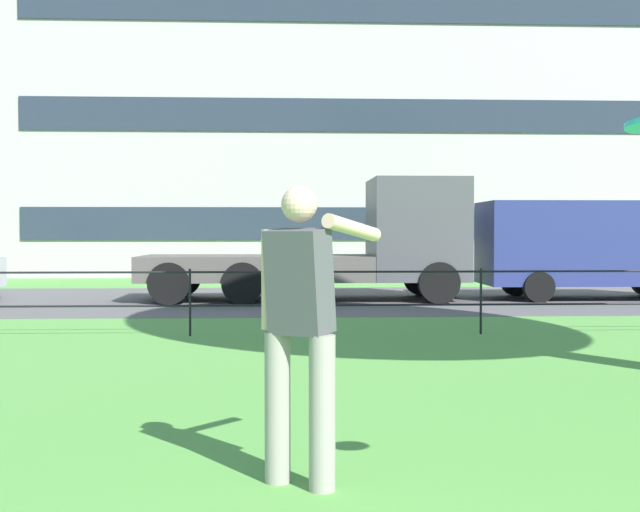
{
  "coord_description": "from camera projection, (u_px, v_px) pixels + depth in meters",
  "views": [
    {
      "loc": [
        -0.83,
        -0.71,
        1.55
      ],
      "look_at": [
        -0.42,
        7.78,
        1.3
      ],
      "focal_mm": 45.49,
      "sensor_mm": 36.0,
      "label": 1
    }
  ],
  "objects": [
    {
      "name": "panel_van_center",
      "position": [
        592.0,
        244.0,
        18.67
      ],
      "size": [
        5.03,
        2.16,
        2.24
      ],
      "color": "navy",
      "rests_on": "ground"
    },
    {
      "name": "apartment_building_background",
      "position": [
        399.0,
        87.0,
        33.2
      ],
      "size": [
        32.25,
        12.18,
        14.97
      ],
      "color": "#B7B2AD",
      "rests_on": "ground"
    },
    {
      "name": "park_fence",
      "position": [
        337.0,
        290.0,
        12.14
      ],
      "size": [
        30.68,
        0.04,
        1.0
      ],
      "color": "black",
      "rests_on": "ground"
    },
    {
      "name": "flatbed_truck_far_left",
      "position": [
        352.0,
        246.0,
        18.43
      ],
      "size": [
        7.31,
        2.44,
        2.75
      ],
      "color": "#4C4C51",
      "rests_on": "ground"
    },
    {
      "name": "person_thrower",
      "position": [
        300.0,
        324.0,
        4.92
      ],
      "size": [
        0.78,
        0.65,
        1.83
      ],
      "color": "gray",
      "rests_on": "ground"
    },
    {
      "name": "street_strip",
      "position": [
        318.0,
        299.0,
        18.51
      ],
      "size": [
        80.0,
        7.76,
        0.01
      ],
      "primitive_type": "cube",
      "color": "#565454",
      "rests_on": "ground"
    }
  ]
}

